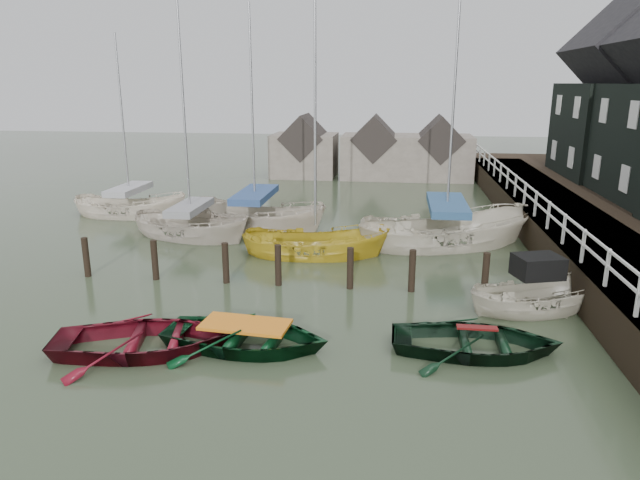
# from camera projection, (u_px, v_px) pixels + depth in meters

# --- Properties ---
(ground) EXTENTS (120.00, 120.00, 0.00)m
(ground) POSITION_uv_depth(u_px,v_px,m) (299.00, 323.00, 16.08)
(ground) COLOR #2F3C26
(ground) RESTS_ON ground
(pier) EXTENTS (3.04, 32.00, 2.70)m
(pier) POSITION_uv_depth(u_px,v_px,m) (558.00, 225.00, 24.22)
(pier) COLOR black
(pier) RESTS_ON ground
(mooring_pilings) EXTENTS (13.72, 0.22, 1.80)m
(mooring_pilings) POSITION_uv_depth(u_px,v_px,m) (281.00, 271.00, 18.95)
(mooring_pilings) COLOR black
(mooring_pilings) RESTS_ON ground
(far_sheds) EXTENTS (14.00, 4.08, 4.39)m
(far_sheds) POSITION_uv_depth(u_px,v_px,m) (372.00, 151.00, 40.31)
(far_sheds) COLOR #665B51
(far_sheds) RESTS_ON ground
(rowboat_red) EXTENTS (5.17, 4.18, 0.94)m
(rowboat_red) POSITION_uv_depth(u_px,v_px,m) (147.00, 351.00, 14.41)
(rowboat_red) COLOR #5A0C18
(rowboat_red) RESTS_ON ground
(rowboat_green) EXTENTS (4.55, 3.45, 0.89)m
(rowboat_green) POSITION_uv_depth(u_px,v_px,m) (246.00, 347.00, 14.61)
(rowboat_green) COLOR black
(rowboat_green) RESTS_ON ground
(rowboat_dkgreen) EXTENTS (4.20, 3.00, 0.87)m
(rowboat_dkgreen) POSITION_uv_depth(u_px,v_px,m) (475.00, 352.00, 14.35)
(rowboat_dkgreen) COLOR black
(rowboat_dkgreen) RESTS_ON ground
(motorboat) EXTENTS (4.42, 2.73, 2.48)m
(motorboat) POSITION_uv_depth(u_px,v_px,m) (535.00, 308.00, 16.86)
(motorboat) COLOR beige
(motorboat) RESTS_ON ground
(sailboat_a) EXTENTS (6.17, 3.75, 11.39)m
(sailboat_a) POSITION_uv_depth(u_px,v_px,m) (192.00, 236.00, 24.93)
(sailboat_a) COLOR beige
(sailboat_a) RESTS_ON ground
(sailboat_b) EXTENTS (7.60, 4.72, 11.16)m
(sailboat_b) POSITION_uv_depth(u_px,v_px,m) (256.00, 228.00, 26.30)
(sailboat_b) COLOR beige
(sailboat_b) RESTS_ON ground
(sailboat_c) EXTENTS (5.92, 2.56, 10.94)m
(sailboat_c) POSITION_uv_depth(u_px,v_px,m) (315.00, 255.00, 22.42)
(sailboat_c) COLOR gold
(sailboat_c) RESTS_ON ground
(sailboat_d) EXTENTS (8.02, 5.08, 12.28)m
(sailboat_d) POSITION_uv_depth(u_px,v_px,m) (445.00, 244.00, 23.75)
(sailboat_d) COLOR beige
(sailboat_d) RESTS_ON ground
(sailboat_e) EXTENTS (5.93, 2.25, 9.97)m
(sailboat_e) POSITION_uv_depth(u_px,v_px,m) (131.00, 215.00, 28.98)
(sailboat_e) COLOR silver
(sailboat_e) RESTS_ON ground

